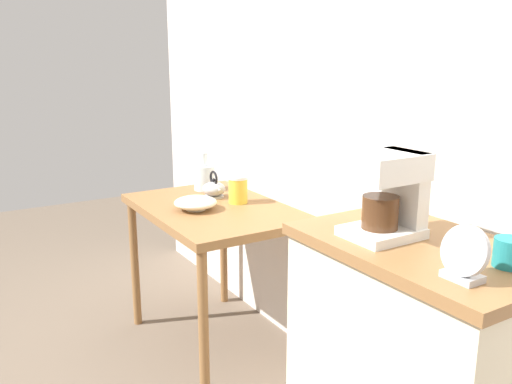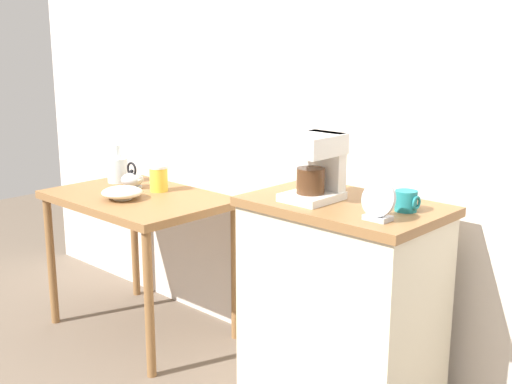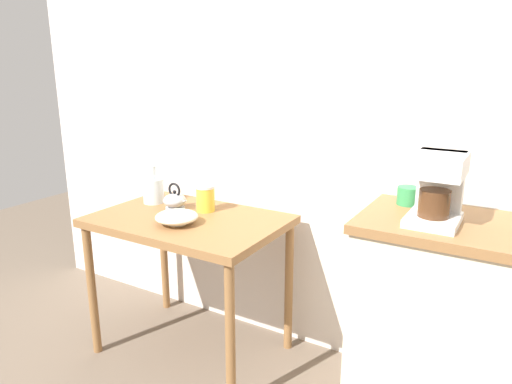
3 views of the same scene
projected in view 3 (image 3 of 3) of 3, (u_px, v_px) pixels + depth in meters
The scene contains 9 objects.
back_wall at pixel (377, 85), 2.13m from camera, with size 4.40×0.10×2.80m, color silver.
wooden_table at pixel (189, 234), 2.36m from camera, with size 0.94×0.63×0.75m.
kitchen_counter at pixel (453, 335), 1.84m from camera, with size 0.76×0.49×0.93m.
bowl_stoneware at pixel (177, 217), 2.23m from camera, with size 0.20×0.20×0.06m.
teakettle at pixel (175, 200), 2.46m from camera, with size 0.15×0.12×0.14m.
glass_carafe_vase at pixel (153, 189), 2.57m from camera, with size 0.11×0.11×0.21m.
canister_enamel at pixel (205, 198), 2.42m from camera, with size 0.10×0.10×0.14m.
coffee_maker at pixel (438, 185), 1.69m from camera, with size 0.18×0.22×0.26m.
mug_tall_green at pixel (408, 196), 1.93m from camera, with size 0.10×0.09×0.08m.
Camera 3 is at (0.74, -1.77, 1.49)m, focal length 32.83 mm.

